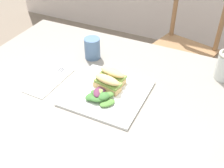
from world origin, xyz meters
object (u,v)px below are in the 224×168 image
sandwich_half_front (107,83)px  sandwich_half_back (112,75)px  fork_on_napkin (52,77)px  dining_table (107,121)px  cup_extra_side (92,48)px  plate_lunch (107,93)px  chair_wooden_far (182,50)px

sandwich_half_front → sandwich_half_back: bearing=93.9°
fork_on_napkin → sandwich_half_front: bearing=6.5°
dining_table → cup_extra_side: 0.34m
dining_table → plate_lunch: 0.13m
sandwich_half_front → fork_on_napkin: bearing=-173.5°
sandwich_half_front → cup_extra_side: cup_extra_side is taller
plate_lunch → cup_extra_side: (-0.18, 0.20, 0.04)m
sandwich_half_front → sandwich_half_back: size_ratio=1.00×
sandwich_half_back → fork_on_napkin: size_ratio=0.61×
dining_table → fork_on_napkin: fork_on_napkin is taller
plate_lunch → sandwich_half_back: size_ratio=2.49×
dining_table → cup_extra_side: (-0.19, 0.23, 0.17)m
sandwich_half_back → fork_on_napkin: (-0.23, -0.08, -0.03)m
cup_extra_side → fork_on_napkin: bearing=-108.5°
sandwich_half_back → cup_extra_side: 0.21m
chair_wooden_far → plate_lunch: size_ratio=3.07×
sandwich_half_front → cup_extra_side: (-0.17, 0.19, 0.01)m
plate_lunch → fork_on_napkin: plate_lunch is taller
sandwich_half_front → cup_extra_side: 0.25m
plate_lunch → sandwich_half_front: (-0.01, 0.02, 0.03)m
plate_lunch → chair_wooden_far: bearing=84.5°
chair_wooden_far → sandwich_half_front: chair_wooden_far is taller
dining_table → cup_extra_side: size_ratio=13.42×
cup_extra_side → plate_lunch: bearing=-49.3°
fork_on_napkin → cup_extra_side: size_ratio=1.96×
chair_wooden_far → sandwich_half_back: (-0.10, -0.89, 0.33)m
plate_lunch → sandwich_half_back: 0.08m
plate_lunch → fork_on_napkin: (-0.25, -0.01, 0.00)m
plate_lunch → sandwich_half_front: size_ratio=2.49×
chair_wooden_far → fork_on_napkin: chair_wooden_far is taller
plate_lunch → cup_extra_side: bearing=130.7°
dining_table → sandwich_half_front: 0.16m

